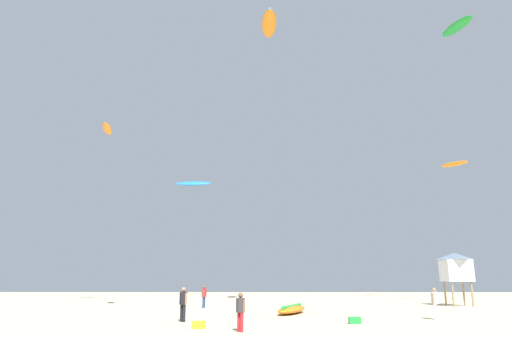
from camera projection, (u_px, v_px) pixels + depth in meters
The scene contains 13 objects.
person_foreground at pixel (240, 309), 18.77m from camera, with size 0.39×0.40×1.56m.
person_midground at pixel (183, 301), 23.11m from camera, with size 0.45×0.41×1.70m.
person_left at pixel (435, 301), 24.28m from camera, with size 0.41×0.43×1.66m.
person_right at pixel (204, 295), 34.02m from camera, with size 0.36×0.52×1.61m.
kite_grounded_near at pixel (292, 309), 28.16m from camera, with size 2.67×4.66×0.57m.
lifeguard_tower at pixel (456, 267), 36.39m from camera, with size 2.30×2.30×4.15m.
cooler_box at pixel (199, 325), 19.85m from camera, with size 0.56×0.36×0.32m, color yellow.
gear_bag at pixel (355, 320), 21.94m from camera, with size 0.56×0.36×0.32m, color green.
kite_aloft_1 at pixel (269, 24), 39.55m from camera, with size 1.37×4.51×0.57m.
kite_aloft_2 at pixel (457, 26), 44.96m from camera, with size 2.37×4.15×0.82m.
kite_aloft_3 at pixel (107, 129), 33.35m from camera, with size 1.49×2.77×0.56m.
kite_aloft_4 at pixel (454, 164), 41.59m from camera, with size 2.27×2.42×0.43m.
kite_aloft_5 at pixel (193, 183), 56.22m from camera, with size 4.49×1.53×0.98m.
Camera 1 is at (0.33, -14.23, 2.15)m, focal length 31.79 mm.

